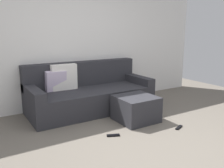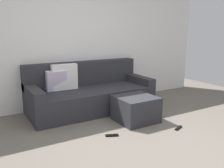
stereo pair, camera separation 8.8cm
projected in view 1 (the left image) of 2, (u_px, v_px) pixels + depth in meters
ground_plane at (149, 150)px, 3.09m from camera, size 8.06×8.06×0.00m
wall_back at (74, 40)px, 4.77m from camera, size 6.20×0.10×2.63m
couch_sectional at (88, 93)px, 4.62m from camera, size 2.32×1.00×0.90m
ottoman at (136, 109)px, 4.06m from camera, size 0.63×0.62×0.42m
remote_near_ottoman at (179, 127)px, 3.78m from camera, size 0.19×0.11×0.02m
remote_by_storage_bin at (113, 135)px, 3.50m from camera, size 0.19×0.12×0.02m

